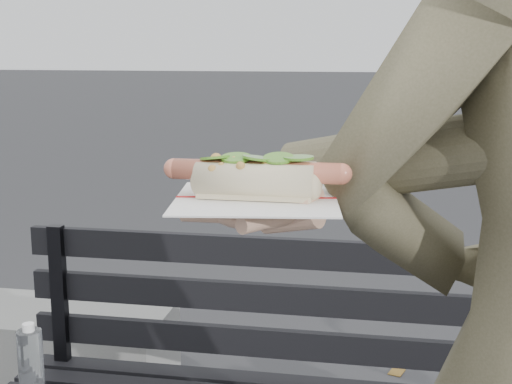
% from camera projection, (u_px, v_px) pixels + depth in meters
% --- Properties ---
extents(park_bench, '(1.50, 0.44, 0.88)m').
position_uv_depth(park_bench, '(279.00, 383.00, 1.83)').
color(park_bench, black).
rests_on(park_bench, ground).
extents(concrete_block, '(1.20, 0.40, 0.40)m').
position_uv_depth(concrete_block, '(16.00, 357.00, 2.74)').
color(concrete_block, slate).
rests_on(concrete_block, ground).
extents(held_hotdog, '(0.63, 0.32, 0.20)m').
position_uv_depth(held_hotdog, '(421.00, 160.00, 0.87)').
color(held_hotdog, '#4B4932').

